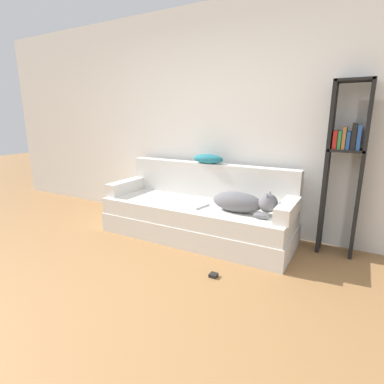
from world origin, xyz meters
name	(u,v)px	position (x,y,z in m)	size (l,w,h in m)	color
ground_plane	(72,319)	(0.00, 0.00, 0.00)	(20.00, 20.00, 0.00)	#9E7042
wall_back	(214,121)	(0.00, 2.31, 1.35)	(7.77, 0.06, 2.70)	white
couch	(196,220)	(0.04, 1.76, 0.21)	(2.25, 0.82, 0.42)	silver
couch_backrest	(209,180)	(0.04, 2.10, 0.63)	(2.21, 0.15, 0.42)	silver
couch_arm_left	(127,186)	(-1.01, 1.76, 0.50)	(0.15, 0.63, 0.16)	silver
couch_arm_right	(288,210)	(1.09, 1.76, 0.50)	(0.15, 0.63, 0.16)	silver
dog	(244,202)	(0.66, 1.68, 0.54)	(0.69, 0.26, 0.26)	slate
laptop	(192,204)	(0.05, 1.66, 0.43)	(0.36, 0.29, 0.02)	silver
throw_pillow	(208,159)	(0.03, 2.08, 0.90)	(0.39, 0.17, 0.11)	teal
bookshelf	(345,160)	(1.53, 2.13, 0.98)	(0.35, 0.26, 1.74)	black
power_adapter	(213,275)	(0.63, 1.02, 0.02)	(0.07, 0.07, 0.03)	black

